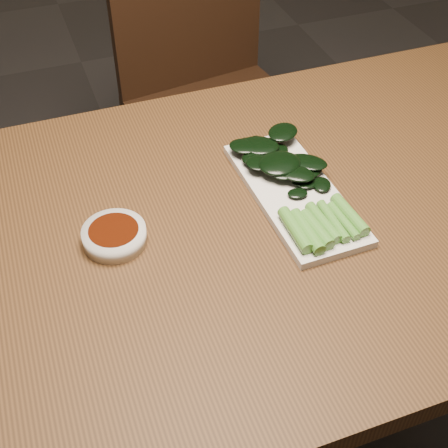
# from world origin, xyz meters

# --- Properties ---
(ground) EXTENTS (6.00, 6.00, 0.00)m
(ground) POSITION_xyz_m (0.00, 0.00, 0.00)
(ground) COLOR #292727
(ground) RESTS_ON ground
(table) EXTENTS (1.40, 0.80, 0.75)m
(table) POSITION_xyz_m (0.00, 0.00, 0.68)
(table) COLOR #422813
(table) RESTS_ON ground
(chair_far) EXTENTS (0.52, 0.52, 0.89)m
(chair_far) POSITION_xyz_m (0.23, 0.80, 0.49)
(chair_far) COLOR black
(chair_far) RESTS_ON ground
(sauce_bowl) EXTENTS (0.10, 0.10, 0.03)m
(sauce_bowl) POSITION_xyz_m (-0.20, 0.02, 0.76)
(sauce_bowl) COLOR silver
(sauce_bowl) RESTS_ON table
(serving_plate) EXTENTS (0.14, 0.32, 0.01)m
(serving_plate) POSITION_xyz_m (0.11, 0.02, 0.76)
(serving_plate) COLOR silver
(serving_plate) RESTS_ON table
(gai_lan) EXTENTS (0.16, 0.33, 0.03)m
(gai_lan) POSITION_xyz_m (0.11, 0.04, 0.78)
(gai_lan) COLOR #4B892F
(gai_lan) RESTS_ON serving_plate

